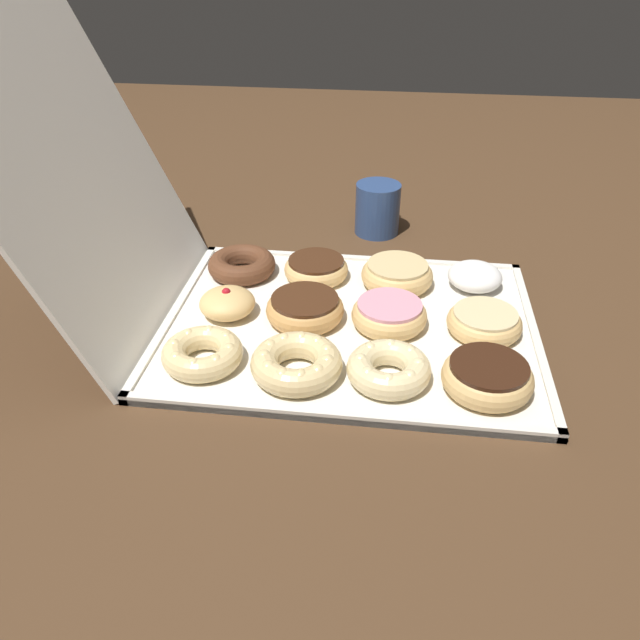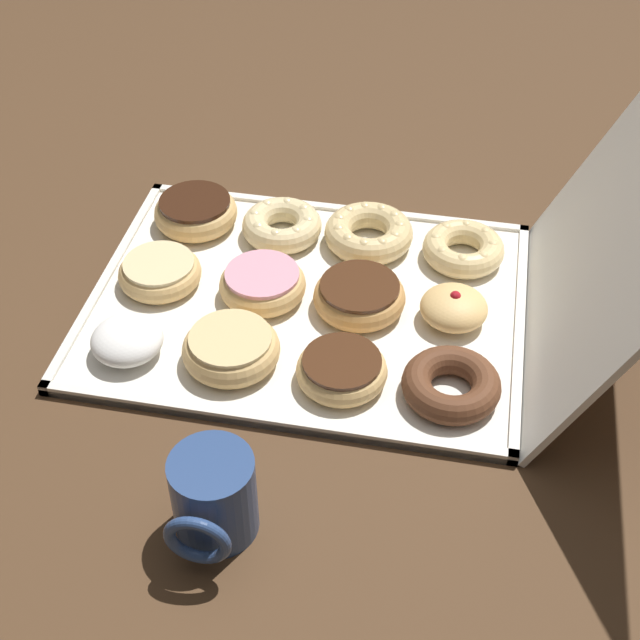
% 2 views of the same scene
% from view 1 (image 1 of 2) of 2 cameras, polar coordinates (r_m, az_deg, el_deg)
% --- Properties ---
extents(ground_plane, '(3.00, 3.00, 0.00)m').
position_cam_1_polar(ground_plane, '(0.94, 2.71, -0.78)').
color(ground_plane, '#4C331E').
extents(donut_box, '(0.42, 0.55, 0.01)m').
position_cam_1_polar(donut_box, '(0.94, 2.72, -0.51)').
color(donut_box, silver).
rests_on(donut_box, ground).
extents(box_lid_open, '(0.42, 0.23, 0.50)m').
position_cam_1_polar(box_lid_open, '(0.94, -22.09, 13.94)').
color(box_lid_open, silver).
rests_on(box_lid_open, ground).
extents(chocolate_frosted_donut_0, '(0.12, 0.12, 0.04)m').
position_cam_1_polar(chocolate_frosted_donut_0, '(0.82, 15.07, -5.04)').
color(chocolate_frosted_donut_0, '#E5B770').
rests_on(chocolate_frosted_donut_0, donut_box).
extents(glazed_ring_donut_1, '(0.11, 0.11, 0.03)m').
position_cam_1_polar(glazed_ring_donut_1, '(0.93, 14.80, -0.13)').
color(glazed_ring_donut_1, '#E5B770').
rests_on(glazed_ring_donut_1, donut_box).
extents(powdered_filled_donut_2, '(0.09, 0.09, 0.04)m').
position_cam_1_polar(powdered_filled_donut_2, '(1.04, 13.99, 3.90)').
color(powdered_filled_donut_2, white).
rests_on(powdered_filled_donut_2, donut_box).
extents(cruller_donut_3, '(0.11, 0.11, 0.04)m').
position_cam_1_polar(cruller_donut_3, '(0.82, 6.31, -4.41)').
color(cruller_donut_3, beige).
rests_on(cruller_donut_3, donut_box).
extents(pink_frosted_donut_4, '(0.11, 0.11, 0.04)m').
position_cam_1_polar(pink_frosted_donut_4, '(0.92, 6.35, 0.56)').
color(pink_frosted_donut_4, '#E5B770').
rests_on(pink_frosted_donut_4, donut_box).
extents(glazed_ring_donut_5, '(0.12, 0.12, 0.04)m').
position_cam_1_polar(glazed_ring_donut_5, '(1.03, 7.07, 4.17)').
color(glazed_ring_donut_5, '#E5B770').
rests_on(glazed_ring_donut_5, donut_box).
extents(cruller_donut_6, '(0.12, 0.12, 0.04)m').
position_cam_1_polar(cruller_donut_6, '(0.82, -2.16, -3.90)').
color(cruller_donut_6, '#EACC8C').
rests_on(cruller_donut_6, donut_box).
extents(chocolate_frosted_donut_7, '(0.12, 0.12, 0.04)m').
position_cam_1_polar(chocolate_frosted_donut_7, '(0.93, -1.34, 1.23)').
color(chocolate_frosted_donut_7, tan).
rests_on(chocolate_frosted_donut_7, donut_box).
extents(chocolate_frosted_donut_8, '(0.11, 0.11, 0.03)m').
position_cam_1_polar(chocolate_frosted_donut_8, '(1.04, -0.35, 4.74)').
color(chocolate_frosted_donut_8, '#E5B770').
rests_on(chocolate_frosted_donut_8, donut_box).
extents(cruller_donut_9, '(0.11, 0.11, 0.04)m').
position_cam_1_polar(cruller_donut_9, '(0.85, -10.71, -2.97)').
color(cruller_donut_9, '#EACC8C').
rests_on(cruller_donut_9, donut_box).
extents(jelly_filled_donut_10, '(0.08, 0.08, 0.05)m').
position_cam_1_polar(jelly_filled_donut_10, '(0.95, -8.44, 1.63)').
color(jelly_filled_donut_10, '#E5B770').
rests_on(jelly_filled_donut_10, donut_box).
extents(chocolate_cake_ring_donut_11, '(0.11, 0.11, 0.03)m').
position_cam_1_polar(chocolate_cake_ring_donut_11, '(1.06, -7.16, 5.04)').
color(chocolate_cake_ring_donut_11, '#59331E').
rests_on(chocolate_cake_ring_donut_11, donut_box).
extents(coffee_mug, '(0.11, 0.09, 0.10)m').
position_cam_1_polar(coffee_mug, '(1.22, 5.30, 10.26)').
color(coffee_mug, navy).
rests_on(coffee_mug, ground).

